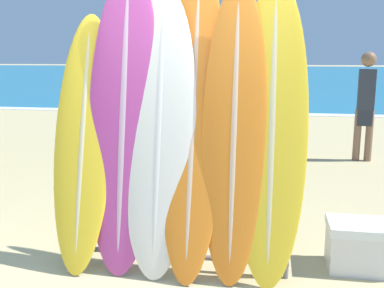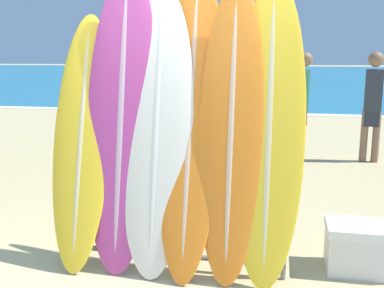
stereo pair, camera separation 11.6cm
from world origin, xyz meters
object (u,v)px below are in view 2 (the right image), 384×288
(surfboard_slot_5, at_px, (269,132))
(surfboard_slot_4, at_px, (231,132))
(surfboard_slot_3, at_px, (191,122))
(person_mid_beach, at_px, (303,102))
(surfboard_slot_1, at_px, (122,120))
(person_near_water, at_px, (373,103))
(cooler_box, at_px, (363,248))
(surfboard_slot_0, at_px, (82,142))
(person_far_left, at_px, (237,92))
(surfboard_rack, at_px, (173,214))
(surfboard_slot_2, at_px, (157,131))

(surfboard_slot_5, bearing_deg, surfboard_slot_4, -176.36)
(surfboard_slot_3, bearing_deg, person_mid_beach, 76.10)
(surfboard_slot_1, bearing_deg, person_near_water, 57.79)
(cooler_box, bearing_deg, surfboard_slot_5, -163.91)
(surfboard_slot_3, bearing_deg, surfboard_slot_5, -3.03)
(person_near_water, bearing_deg, surfboard_slot_0, 60.27)
(surfboard_slot_0, relative_size, person_far_left, 1.23)
(surfboard_slot_5, bearing_deg, person_near_water, 70.37)
(surfboard_slot_5, xyz_separation_m, person_near_water, (1.53, 4.29, -0.19))
(surfboard_rack, bearing_deg, person_mid_beach, 74.67)
(person_near_water, distance_m, person_far_left, 3.42)
(surfboard_slot_1, xyz_separation_m, cooler_box, (1.94, 0.22, -1.02))
(surfboard_slot_2, relative_size, surfboard_slot_5, 0.98)
(surfboard_rack, bearing_deg, cooler_box, 9.96)
(person_near_water, bearing_deg, surfboard_slot_4, 72.54)
(surfboard_slot_3, relative_size, person_near_water, 1.36)
(surfboard_slot_0, xyz_separation_m, surfboard_slot_3, (0.89, 0.06, 0.18))
(surfboard_rack, xyz_separation_m, cooler_box, (1.52, 0.27, -0.27))
(surfboard_rack, xyz_separation_m, surfboard_slot_4, (0.46, 0.03, 0.68))
(person_near_water, distance_m, cooler_box, 4.20)
(surfboard_slot_2, distance_m, surfboard_slot_3, 0.28)
(surfboard_rack, xyz_separation_m, person_mid_beach, (1.18, 4.30, 0.50))
(surfboard_slot_3, distance_m, person_far_left, 6.67)
(surfboard_slot_0, distance_m, cooler_box, 2.44)
(surfboard_rack, height_order, surfboard_slot_0, surfboard_slot_0)
(surfboard_slot_0, bearing_deg, surfboard_slot_2, 1.47)
(surfboard_slot_3, xyz_separation_m, cooler_box, (1.39, 0.19, -1.02))
(surfboard_rack, bearing_deg, surfboard_slot_1, 173.55)
(person_mid_beach, relative_size, person_far_left, 1.06)
(surfboard_slot_0, relative_size, surfboard_slot_5, 0.89)
(person_far_left, bearing_deg, surfboard_slot_2, 164.68)
(surfboard_rack, xyz_separation_m, surfboard_slot_5, (0.74, 0.04, 0.69))
(surfboard_slot_4, distance_m, surfboard_slot_5, 0.28)
(surfboard_slot_2, bearing_deg, person_mid_beach, 72.93)
(surfboard_slot_1, distance_m, surfboard_slot_2, 0.31)
(surfboard_slot_0, relative_size, cooler_box, 3.53)
(person_near_water, bearing_deg, surfboard_slot_2, 66.15)
(surfboard_rack, distance_m, person_near_water, 4.92)
(surfboard_slot_0, height_order, surfboard_slot_5, surfboard_slot_5)
(surfboard_slot_1, bearing_deg, surfboard_slot_4, -1.48)
(surfboard_rack, relative_size, person_mid_beach, 1.02)
(surfboard_rack, bearing_deg, person_far_left, 91.33)
(surfboard_slot_2, height_order, surfboard_slot_3, surfboard_slot_3)
(surfboard_slot_0, xyz_separation_m, person_mid_beach, (1.94, 4.29, -0.06))
(cooler_box, bearing_deg, person_near_water, 79.49)
(person_mid_beach, height_order, person_far_left, person_mid_beach)
(surfboard_slot_3, bearing_deg, surfboard_slot_1, -177.21)
(person_far_left, height_order, cooler_box, person_far_left)
(surfboard_rack, distance_m, surfboard_slot_5, 1.02)
(surfboard_slot_3, bearing_deg, surfboard_slot_2, -170.47)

